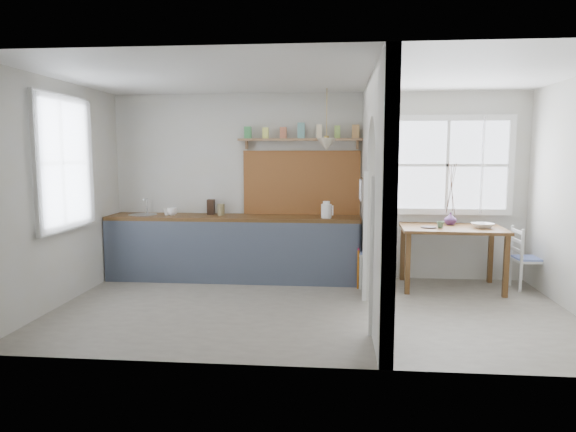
# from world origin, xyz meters

# --- Properties ---
(floor) EXTENTS (5.80, 3.20, 0.01)m
(floor) POSITION_xyz_m (0.00, 0.00, 0.00)
(floor) COLOR gray
(floor) RESTS_ON ground
(ceiling) EXTENTS (5.80, 3.20, 0.01)m
(ceiling) POSITION_xyz_m (0.00, 0.00, 2.60)
(ceiling) COLOR beige
(ceiling) RESTS_ON walls
(walls) EXTENTS (5.81, 3.21, 2.60)m
(walls) POSITION_xyz_m (0.00, 0.00, 1.30)
(walls) COLOR beige
(walls) RESTS_ON floor
(partition) EXTENTS (0.12, 3.20, 2.60)m
(partition) POSITION_xyz_m (0.70, 0.06, 1.45)
(partition) COLOR beige
(partition) RESTS_ON floor
(kitchen_window) EXTENTS (0.10, 1.16, 1.50)m
(kitchen_window) POSITION_xyz_m (-2.87, 0.00, 1.65)
(kitchen_window) COLOR white
(kitchen_window) RESTS_ON walls
(nook_window) EXTENTS (1.76, 0.10, 1.30)m
(nook_window) POSITION_xyz_m (1.80, 1.56, 1.60)
(nook_window) COLOR white
(nook_window) RESTS_ON walls
(counter) EXTENTS (3.50, 0.60, 0.90)m
(counter) POSITION_xyz_m (-1.13, 1.33, 0.46)
(counter) COLOR brown
(counter) RESTS_ON floor
(sink) EXTENTS (0.40, 0.40, 0.02)m
(sink) POSITION_xyz_m (-2.43, 1.30, 0.89)
(sink) COLOR #BABCC0
(sink) RESTS_ON counter
(backsplash) EXTENTS (1.65, 0.03, 0.90)m
(backsplash) POSITION_xyz_m (-0.20, 1.58, 1.35)
(backsplash) COLOR #964F20
(backsplash) RESTS_ON walls
(shelf) EXTENTS (1.75, 0.20, 0.21)m
(shelf) POSITION_xyz_m (-0.20, 1.49, 2.00)
(shelf) COLOR #977250
(shelf) RESTS_ON walls
(pendant_lamp) EXTENTS (0.26, 0.26, 0.16)m
(pendant_lamp) POSITION_xyz_m (0.15, 1.15, 1.88)
(pendant_lamp) COLOR beige
(pendant_lamp) RESTS_ON ceiling
(utensil_rail) EXTENTS (0.02, 0.50, 0.02)m
(utensil_rail) POSITION_xyz_m (0.61, 0.90, 1.45)
(utensil_rail) COLOR #BABCC0
(utensil_rail) RESTS_ON partition
(dining_table) EXTENTS (1.33, 0.92, 0.81)m
(dining_table) POSITION_xyz_m (1.79, 1.09, 0.41)
(dining_table) COLOR brown
(dining_table) RESTS_ON floor
(chair_left) EXTENTS (0.47, 0.47, 0.94)m
(chair_left) POSITION_xyz_m (0.82, 1.08, 0.47)
(chair_left) COLOR silver
(chair_left) RESTS_ON floor
(chair_right) EXTENTS (0.39, 0.39, 0.81)m
(chair_right) POSITION_xyz_m (2.79, 1.13, 0.41)
(chair_right) COLOR silver
(chair_right) RESTS_ON floor
(kettle) EXTENTS (0.21, 0.18, 0.22)m
(kettle) POSITION_xyz_m (0.16, 1.18, 1.01)
(kettle) COLOR white
(kettle) RESTS_ON counter
(mug_a) EXTENTS (0.13, 0.13, 0.10)m
(mug_a) POSITION_xyz_m (-2.07, 1.30, 0.95)
(mug_a) COLOR silver
(mug_a) RESTS_ON counter
(mug_b) EXTENTS (0.17, 0.17, 0.11)m
(mug_b) POSITION_xyz_m (-2.00, 1.28, 0.96)
(mug_b) COLOR white
(mug_b) RESTS_ON counter
(knife_block) EXTENTS (0.11, 0.14, 0.21)m
(knife_block) POSITION_xyz_m (-1.49, 1.46, 1.01)
(knife_block) COLOR black
(knife_block) RESTS_ON counter
(jar) EXTENTS (0.10, 0.10, 0.16)m
(jar) POSITION_xyz_m (-1.31, 1.34, 0.98)
(jar) COLOR olive
(jar) RESTS_ON counter
(towel_magenta) EXTENTS (0.02, 0.03, 0.52)m
(towel_magenta) POSITION_xyz_m (0.58, 0.96, 0.28)
(towel_magenta) COLOR #B51C53
(towel_magenta) RESTS_ON counter
(towel_orange) EXTENTS (0.02, 0.03, 0.52)m
(towel_orange) POSITION_xyz_m (0.58, 0.95, 0.25)
(towel_orange) COLOR #C46811
(towel_orange) RESTS_ON counter
(bowl) EXTENTS (0.32, 0.32, 0.06)m
(bowl) POSITION_xyz_m (2.16, 1.04, 0.84)
(bowl) COLOR white
(bowl) RESTS_ON dining_table
(table_cup) EXTENTS (0.12, 0.12, 0.09)m
(table_cup) POSITION_xyz_m (1.62, 0.99, 0.85)
(table_cup) COLOR #537555
(table_cup) RESTS_ON dining_table
(plate) EXTENTS (0.24, 0.24, 0.02)m
(plate) POSITION_xyz_m (1.47, 0.99, 0.82)
(plate) COLOR #332929
(plate) RESTS_ON dining_table
(vase) EXTENTS (0.17, 0.17, 0.17)m
(vase) POSITION_xyz_m (1.81, 1.30, 0.89)
(vase) COLOR #4B2958
(vase) RESTS_ON dining_table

